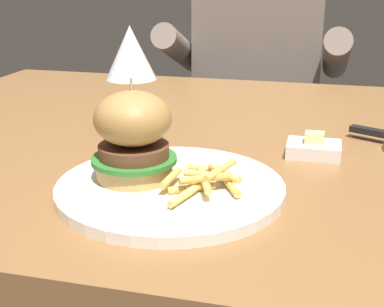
# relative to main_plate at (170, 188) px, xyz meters

# --- Properties ---
(dining_table) EXTENTS (1.16, 0.93, 0.74)m
(dining_table) POSITION_rel_main_plate_xyz_m (-0.05, 0.25, -0.10)
(dining_table) COLOR brown
(dining_table) RESTS_ON ground
(main_plate) EXTENTS (0.28, 0.28, 0.01)m
(main_plate) POSITION_rel_main_plate_xyz_m (0.00, 0.00, 0.00)
(main_plate) COLOR white
(main_plate) RESTS_ON dining_table
(burger_sandwich) EXTENTS (0.11, 0.11, 0.13)m
(burger_sandwich) POSITION_rel_main_plate_xyz_m (-0.05, 0.01, 0.06)
(burger_sandwich) COLOR tan
(burger_sandwich) RESTS_ON main_plate
(fries_pile) EXTENTS (0.09, 0.12, 0.03)m
(fries_pile) POSITION_rel_main_plate_xyz_m (0.05, -0.01, 0.02)
(fries_pile) COLOR gold
(fries_pile) RESTS_ON main_plate
(wine_glass) EXTENTS (0.08, 0.08, 0.18)m
(wine_glass) POSITION_rel_main_plate_xyz_m (-0.13, 0.23, 0.12)
(wine_glass) COLOR silver
(wine_glass) RESTS_ON dining_table
(butter_dish) EXTENTS (0.08, 0.06, 0.04)m
(butter_dish) POSITION_rel_main_plate_xyz_m (0.17, 0.19, 0.00)
(butter_dish) COLOR white
(butter_dish) RESTS_ON dining_table
(diner_person) EXTENTS (0.51, 0.36, 1.18)m
(diner_person) POSITION_rel_main_plate_xyz_m (-0.02, 1.00, -0.18)
(diner_person) COLOR #282833
(diner_person) RESTS_ON ground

